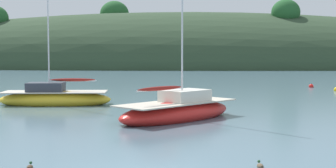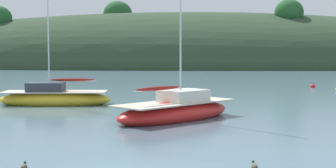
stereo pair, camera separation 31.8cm
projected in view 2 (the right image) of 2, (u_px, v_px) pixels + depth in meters
name	position (u px, v px, depth m)	size (l,w,h in m)	color
far_shoreline_hill	(184.00, 67.00, 102.49)	(150.00, 36.00, 25.32)	#2D422B
sailboat_teal_outer	(54.00, 98.00, 31.72)	(7.33, 2.96, 9.61)	gold
sailboat_black_sloop	(176.00, 111.00, 24.90)	(6.84, 7.16, 10.13)	red
mooring_buoy_channel	(313.00, 86.00, 46.24)	(0.44, 0.44, 0.54)	red
duck_trailing	(254.00, 166.00, 14.65)	(0.23, 0.43, 0.24)	brown
duck_lead	(24.00, 167.00, 14.54)	(0.22, 0.43, 0.24)	#473828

